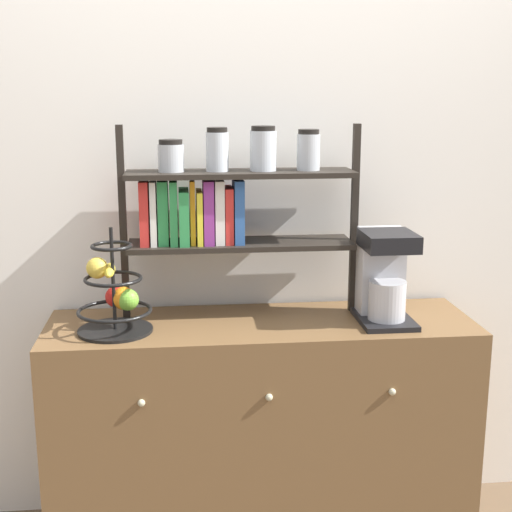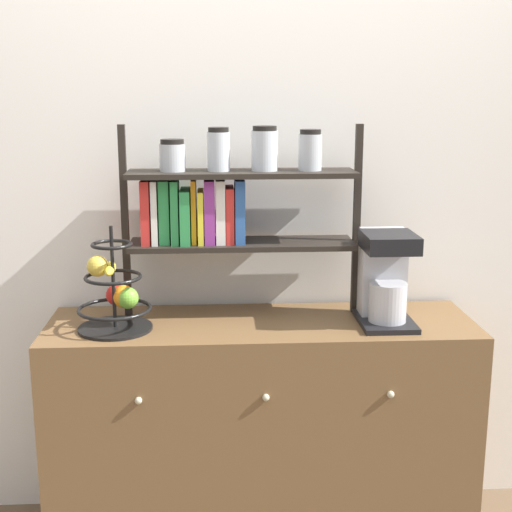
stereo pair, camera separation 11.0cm
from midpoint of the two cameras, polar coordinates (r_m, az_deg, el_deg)
wall_back at (r=2.61m, az=-1.42°, el=6.72°), size 7.00×0.05×2.60m
sideboard at (r=2.61m, az=-0.83°, el=-13.82°), size 1.47×0.45×0.81m
coffee_maker at (r=2.46m, az=8.95°, el=-1.54°), size 0.18×0.24×0.32m
fruit_stand at (r=2.39m, az=-12.51°, el=-3.17°), size 0.25×0.25×0.35m
shelf_hutch at (r=2.45m, az=-4.30°, el=4.48°), size 0.83×0.20×0.67m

